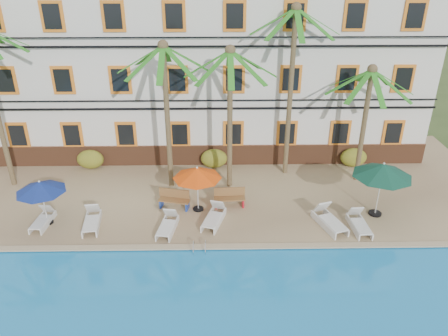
{
  "coord_description": "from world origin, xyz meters",
  "views": [
    {
      "loc": [
        0.58,
        -15.73,
        11.44
      ],
      "look_at": [
        0.9,
        3.0,
        2.0
      ],
      "focal_mm": 35.0,
      "sensor_mm": 36.0,
      "label": 1
    }
  ],
  "objects_px": {
    "lounger_c": "(168,225)",
    "lounger_e": "(329,220)",
    "lounger_d": "(214,217)",
    "bench_left": "(175,199)",
    "umbrella_green": "(383,170)",
    "lounger_b": "(92,220)",
    "palm_d": "(292,71)",
    "palm_e": "(367,107)",
    "umbrella_blue": "(40,187)",
    "bench_right": "(229,197)",
    "umbrella_red": "(197,173)",
    "lounger_a": "(43,219)",
    "lounger_f": "(359,223)",
    "pool_ladder": "(200,249)",
    "palm_b": "(166,97)",
    "palm_c": "(230,99)"
  },
  "relations": [
    {
      "from": "umbrella_blue",
      "to": "lounger_e",
      "type": "distance_m",
      "value": 12.85
    },
    {
      "from": "palm_d",
      "to": "bench_left",
      "type": "xyz_separation_m",
      "value": [
        -5.83,
        -3.57,
        -5.22
      ]
    },
    {
      "from": "lounger_d",
      "to": "bench_right",
      "type": "bearing_deg",
      "value": 62.82
    },
    {
      "from": "lounger_b",
      "to": "palm_b",
      "type": "bearing_deg",
      "value": 48.57
    },
    {
      "from": "palm_c",
      "to": "umbrella_blue",
      "type": "height_order",
      "value": "palm_c"
    },
    {
      "from": "lounger_f",
      "to": "umbrella_blue",
      "type": "bearing_deg",
      "value": 177.17
    },
    {
      "from": "bench_right",
      "to": "lounger_e",
      "type": "bearing_deg",
      "value": -22.29
    },
    {
      "from": "lounger_b",
      "to": "bench_left",
      "type": "bearing_deg",
      "value": 22.88
    },
    {
      "from": "palm_d",
      "to": "palm_b",
      "type": "bearing_deg",
      "value": -167.03
    },
    {
      "from": "lounger_c",
      "to": "lounger_f",
      "type": "xyz_separation_m",
      "value": [
        8.49,
        -0.03,
        0.0
      ]
    },
    {
      "from": "umbrella_red",
      "to": "bench_left",
      "type": "relative_size",
      "value": 1.46
    },
    {
      "from": "palm_e",
      "to": "bench_left",
      "type": "xyz_separation_m",
      "value": [
        -9.57,
        -2.73,
        -3.64
      ]
    },
    {
      "from": "palm_d",
      "to": "umbrella_blue",
      "type": "height_order",
      "value": "palm_d"
    },
    {
      "from": "lounger_b",
      "to": "lounger_e",
      "type": "relative_size",
      "value": 0.89
    },
    {
      "from": "umbrella_green",
      "to": "lounger_d",
      "type": "xyz_separation_m",
      "value": [
        -7.58,
        -0.55,
        -2.03
      ]
    },
    {
      "from": "lounger_c",
      "to": "lounger_e",
      "type": "xyz_separation_m",
      "value": [
        7.21,
        0.22,
        0.04
      ]
    },
    {
      "from": "palm_c",
      "to": "lounger_e",
      "type": "height_order",
      "value": "palm_c"
    },
    {
      "from": "palm_d",
      "to": "lounger_c",
      "type": "relative_size",
      "value": 4.79
    },
    {
      "from": "lounger_a",
      "to": "bench_left",
      "type": "xyz_separation_m",
      "value": [
        5.84,
        1.36,
        0.22
      ]
    },
    {
      "from": "lounger_a",
      "to": "umbrella_blue",
      "type": "bearing_deg",
      "value": 33.79
    },
    {
      "from": "lounger_c",
      "to": "pool_ladder",
      "type": "relative_size",
      "value": 2.51
    },
    {
      "from": "palm_b",
      "to": "umbrella_blue",
      "type": "xyz_separation_m",
      "value": [
        -5.32,
        -3.4,
        -2.99
      ]
    },
    {
      "from": "lounger_d",
      "to": "lounger_a",
      "type": "bearing_deg",
      "value": -179.81
    },
    {
      "from": "lounger_c",
      "to": "lounger_f",
      "type": "bearing_deg",
      "value": -0.19
    },
    {
      "from": "umbrella_green",
      "to": "lounger_b",
      "type": "distance_m",
      "value": 13.24
    },
    {
      "from": "lounger_e",
      "to": "lounger_c",
      "type": "bearing_deg",
      "value": -178.29
    },
    {
      "from": "lounger_d",
      "to": "bench_left",
      "type": "relative_size",
      "value": 1.27
    },
    {
      "from": "lounger_d",
      "to": "bench_left",
      "type": "distance_m",
      "value": 2.32
    },
    {
      "from": "lounger_a",
      "to": "lounger_f",
      "type": "distance_m",
      "value": 14.19
    },
    {
      "from": "bench_left",
      "to": "palm_d",
      "type": "bearing_deg",
      "value": 31.5
    },
    {
      "from": "palm_c",
      "to": "bench_left",
      "type": "height_order",
      "value": "palm_c"
    },
    {
      "from": "palm_e",
      "to": "umbrella_blue",
      "type": "relative_size",
      "value": 2.84
    },
    {
      "from": "pool_ladder",
      "to": "lounger_d",
      "type": "bearing_deg",
      "value": 73.17
    },
    {
      "from": "lounger_c",
      "to": "lounger_e",
      "type": "height_order",
      "value": "lounger_e"
    },
    {
      "from": "lounger_a",
      "to": "lounger_b",
      "type": "relative_size",
      "value": 0.88
    },
    {
      "from": "umbrella_blue",
      "to": "umbrella_red",
      "type": "height_order",
      "value": "umbrella_red"
    },
    {
      "from": "umbrella_green",
      "to": "pool_ladder",
      "type": "xyz_separation_m",
      "value": [
        -8.17,
        -2.52,
        -2.31
      ]
    },
    {
      "from": "umbrella_blue",
      "to": "lounger_f",
      "type": "distance_m",
      "value": 14.13
    },
    {
      "from": "palm_d",
      "to": "lounger_b",
      "type": "xyz_separation_m",
      "value": [
        -9.42,
        -5.09,
        -5.41
      ]
    },
    {
      "from": "palm_e",
      "to": "lounger_a",
      "type": "distance_m",
      "value": 16.4
    },
    {
      "from": "pool_ladder",
      "to": "lounger_e",
      "type": "bearing_deg",
      "value": 15.52
    },
    {
      "from": "umbrella_red",
      "to": "bench_right",
      "type": "height_order",
      "value": "umbrella_red"
    },
    {
      "from": "palm_b",
      "to": "pool_ladder",
      "type": "height_order",
      "value": "palm_b"
    },
    {
      "from": "umbrella_red",
      "to": "lounger_c",
      "type": "xyz_separation_m",
      "value": [
        -1.29,
        -1.69,
        -1.68
      ]
    },
    {
      "from": "lounger_e",
      "to": "bench_left",
      "type": "distance_m",
      "value": 7.26
    },
    {
      "from": "lounger_a",
      "to": "umbrella_red",
      "type": "bearing_deg",
      "value": 9.18
    },
    {
      "from": "pool_ladder",
      "to": "palm_c",
      "type": "bearing_deg",
      "value": 75.59
    },
    {
      "from": "palm_e",
      "to": "umbrella_red",
      "type": "relative_size",
      "value": 2.72
    },
    {
      "from": "lounger_e",
      "to": "lounger_f",
      "type": "relative_size",
      "value": 1.17
    },
    {
      "from": "lounger_a",
      "to": "lounger_c",
      "type": "distance_m",
      "value": 5.71
    }
  ]
}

